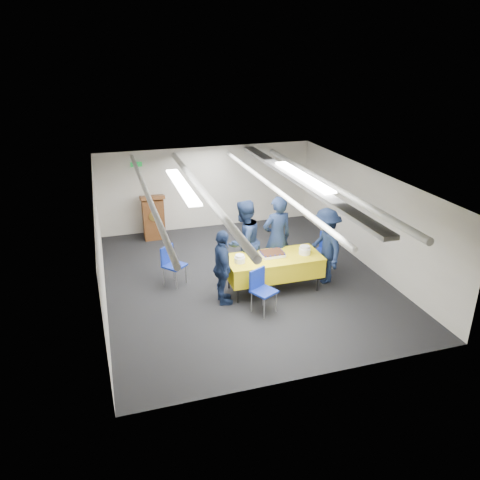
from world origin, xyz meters
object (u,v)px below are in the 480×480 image
Objects in this scene: chair_left at (171,261)px; sailor_c at (223,268)px; serving_table at (274,266)px; sheet_cake at (272,254)px; sailor_b at (244,242)px; chair_right at (325,248)px; sailor_d at (325,246)px; sailor_a at (277,238)px; chair_near at (261,286)px; podium at (153,216)px.

sailor_c is (0.85, -1.12, 0.25)m from chair_left.
serving_table is 4.06× the size of sheet_cake.
sailor_b is at bearing -11.24° from chair_left.
sheet_cake is at bearing -160.92° from chair_right.
serving_table is 2.31× the size of chair_right.
sailor_d is at bearing 2.90° from serving_table.
sailor_a is 1.21× the size of sailor_c.
serving_table is 0.26m from sheet_cake.
sailor_b is 1.08m from sailor_c.
chair_left is 3.36m from sailor_d.
sailor_c reaches higher than serving_table.
sailor_d is (3.23, -0.85, 0.31)m from chair_left.
chair_left is at bearing 155.73° from serving_table.
chair_near is 2.21m from chair_left.
podium is 2.77m from chair_left.
chair_left is 0.52× the size of sailor_d.
chair_near is at bearing -146.95° from chair_right.
sailor_d is (1.21, 0.06, 0.28)m from serving_table.
chair_left is at bearing -89.44° from podium.
podium is at bearing -60.83° from sailor_a.
sheet_cake is 0.57m from sailor_a.
sailor_d reaches higher than serving_table.
sailor_c is (-1.15, -0.29, -0.03)m from sheet_cake.
sailor_c is at bearing -169.54° from serving_table.
sailor_c is (-2.67, -0.82, 0.25)m from chair_right.
chair_right is at bearing 21.82° from serving_table.
chair_left is 1.63m from sailor_b.
sailor_a is 1.13× the size of sailor_d.
sailor_d is (1.69, -0.54, -0.09)m from sailor_b.
podium reaches higher than sheet_cake.
sailor_a reaches higher than sailor_d.
serving_table is at bearing 53.59° from chair_near.
chair_right is at bearing -67.57° from sailor_c.
sailor_b reaches higher than sheet_cake.
chair_near is at bearing 50.16° from sailor_a.
sailor_d is (2.38, 0.28, 0.06)m from sailor_c.
sheet_cake is at bearing -22.46° from chair_left.
chair_near is 1.00× the size of chair_right.
sailor_a reaches higher than chair_right.
chair_right is (1.52, 0.52, -0.28)m from sheet_cake.
serving_table is at bearing -158.18° from chair_right.
chair_near is 0.47× the size of sailor_b.
serving_table is at bearing -83.78° from sheet_cake.
chair_right is (2.04, 1.33, 0.00)m from chair_near.
podium is 3.91m from sailor_a.
chair_right is at bearing 145.72° from sailor_b.
sailor_b is at bearing 128.04° from serving_table.
sailor_c is (0.88, -3.89, 0.17)m from podium.
sailor_c is (-0.69, -0.82, -0.14)m from sailor_b.
podium is 0.66× the size of sailor_a.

